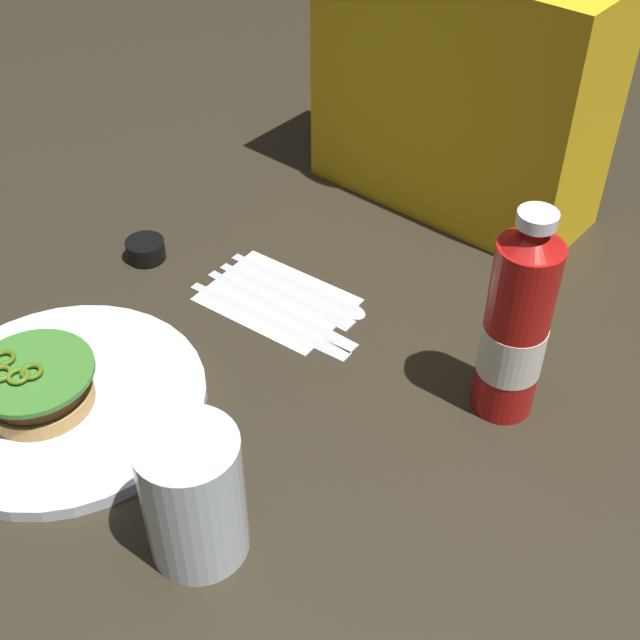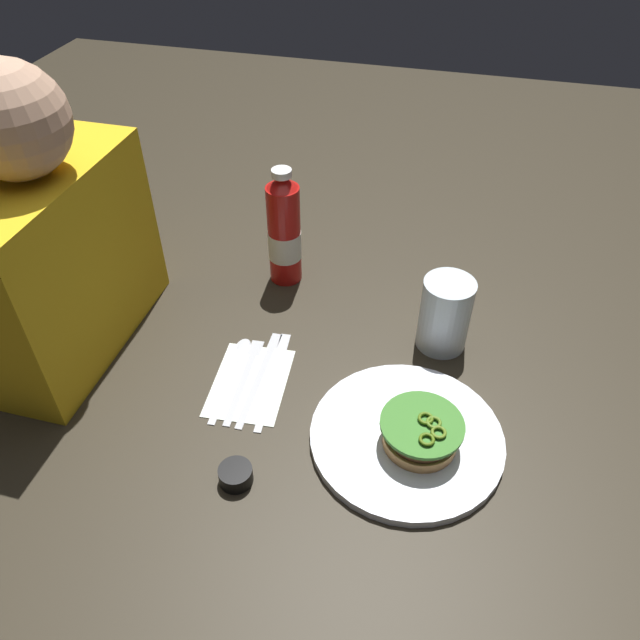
{
  "view_description": "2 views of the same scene",
  "coord_description": "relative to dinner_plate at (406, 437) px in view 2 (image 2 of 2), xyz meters",
  "views": [
    {
      "loc": [
        0.5,
        -0.33,
        0.65
      ],
      "look_at": [
        0.06,
        0.18,
        0.06
      ],
      "focal_mm": 47.78,
      "sensor_mm": 36.0,
      "label": 1
    },
    {
      "loc": [
        -0.68,
        -0.05,
        0.75
      ],
      "look_at": [
        0.06,
        0.14,
        0.07
      ],
      "focal_mm": 34.13,
      "sensor_mm": 36.0,
      "label": 2
    }
  ],
  "objects": [
    {
      "name": "condiment_cup",
      "position": [
        -0.13,
        0.23,
        0.01
      ],
      "size": [
        0.05,
        0.05,
        0.03
      ],
      "primitive_type": "cylinder",
      "color": "black",
      "rests_on": "ground_plane"
    },
    {
      "name": "diner_person",
      "position": [
        0.08,
        0.59,
        0.2
      ],
      "size": [
        0.37,
        0.16,
        0.49
      ],
      "color": "gold",
      "rests_on": "ground_plane"
    },
    {
      "name": "water_glass",
      "position": [
        0.23,
        -0.03,
        0.06
      ],
      "size": [
        0.09,
        0.09,
        0.14
      ],
      "primitive_type": "cylinder",
      "color": "silver",
      "rests_on": "ground_plane"
    },
    {
      "name": "dinner_plate",
      "position": [
        0.0,
        0.0,
        0.0
      ],
      "size": [
        0.29,
        0.29,
        0.01
      ],
      "primitive_type": "cylinder",
      "color": "white",
      "rests_on": "ground_plane"
    },
    {
      "name": "ground_plane",
      "position": [
        0.1,
        0.04,
        -0.01
      ],
      "size": [
        3.0,
        3.0,
        0.0
      ],
      "primitive_type": "plane",
      "color": "#2D271B"
    },
    {
      "name": "ketchup_bottle",
      "position": [
        0.34,
        0.3,
        0.1
      ],
      "size": [
        0.06,
        0.06,
        0.24
      ],
      "color": "#B61511",
      "rests_on": "ground_plane"
    },
    {
      "name": "steak_knife",
      "position": [
        0.08,
        0.24,
        -0.0
      ],
      "size": [
        0.23,
        0.04,
        0.0
      ],
      "color": "silver",
      "rests_on": "napkin"
    },
    {
      "name": "butter_knife",
      "position": [
        0.08,
        0.26,
        -0.0
      ],
      "size": [
        0.22,
        0.02,
        0.0
      ],
      "color": "silver",
      "rests_on": "napkin"
    },
    {
      "name": "fork_utensil",
      "position": [
        0.07,
        0.28,
        -0.0
      ],
      "size": [
        0.2,
        0.03,
        0.0
      ],
      "color": "silver",
      "rests_on": "napkin"
    },
    {
      "name": "burger_sandwich",
      "position": [
        -0.01,
        -0.02,
        0.03
      ],
      "size": [
        0.12,
        0.12,
        0.05
      ],
      "color": "tan",
      "rests_on": "dinner_plate"
    },
    {
      "name": "napkin",
      "position": [
        0.05,
        0.27,
        -0.01
      ],
      "size": [
        0.18,
        0.13,
        0.0
      ],
      "primitive_type": "cube",
      "rotation": [
        0.0,
        0.0,
        0.08
      ],
      "color": "white",
      "rests_on": "ground_plane"
    },
    {
      "name": "spoon_utensil",
      "position": [
        0.08,
        0.31,
        -0.0
      ],
      "size": [
        0.2,
        0.03,
        0.0
      ],
      "color": "silver",
      "rests_on": "napkin"
    }
  ]
}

